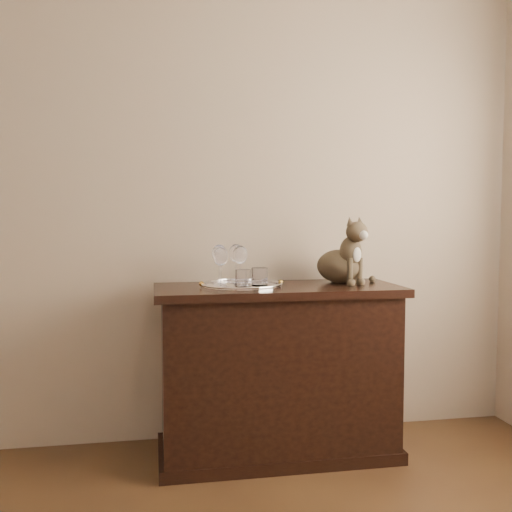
{
  "coord_description": "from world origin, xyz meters",
  "views": [
    {
      "loc": [
        0.0,
        -0.77,
        1.19
      ],
      "look_at": [
        0.49,
        1.95,
        1.0
      ],
      "focal_mm": 40.0,
      "sensor_mm": 36.0,
      "label": 1
    }
  ],
  "objects_px": {
    "sideboard": "(278,371)",
    "wine_glass_a": "(219,264)",
    "tray": "(242,286)",
    "wine_glass_d": "(240,265)",
    "tumbler_a": "(260,277)",
    "tumbler_b": "(243,278)",
    "tumbler_c": "(259,276)",
    "wine_glass_c": "(221,267)",
    "wine_glass_b": "(236,263)",
    "cat": "(340,250)"
  },
  "relations": [
    {
      "from": "cat",
      "to": "tumbler_c",
      "type": "bearing_deg",
      "value": 170.8
    },
    {
      "from": "wine_glass_c",
      "to": "sideboard",
      "type": "bearing_deg",
      "value": 6.26
    },
    {
      "from": "tumbler_a",
      "to": "tray",
      "type": "bearing_deg",
      "value": 145.36
    },
    {
      "from": "sideboard",
      "to": "tumbler_b",
      "type": "relative_size",
      "value": 14.4
    },
    {
      "from": "wine_glass_b",
      "to": "tumbler_b",
      "type": "bearing_deg",
      "value": -88.69
    },
    {
      "from": "sideboard",
      "to": "wine_glass_a",
      "type": "xyz_separation_m",
      "value": [
        -0.28,
        0.06,
        0.53
      ]
    },
    {
      "from": "sideboard",
      "to": "wine_glass_b",
      "type": "relative_size",
      "value": 6.19
    },
    {
      "from": "sideboard",
      "to": "tray",
      "type": "height_order",
      "value": "tray"
    },
    {
      "from": "wine_glass_d",
      "to": "tumbler_b",
      "type": "bearing_deg",
      "value": -91.51
    },
    {
      "from": "wine_glass_a",
      "to": "wine_glass_d",
      "type": "height_order",
      "value": "wine_glass_a"
    },
    {
      "from": "wine_glass_c",
      "to": "tray",
      "type": "bearing_deg",
      "value": 20.11
    },
    {
      "from": "tray",
      "to": "wine_glass_c",
      "type": "height_order",
      "value": "wine_glass_c"
    },
    {
      "from": "sideboard",
      "to": "cat",
      "type": "relative_size",
      "value": 3.53
    },
    {
      "from": "sideboard",
      "to": "tumbler_c",
      "type": "distance_m",
      "value": 0.48
    },
    {
      "from": "tray",
      "to": "wine_glass_d",
      "type": "xyz_separation_m",
      "value": [
        -0.0,
        0.03,
        0.1
      ]
    },
    {
      "from": "wine_glass_d",
      "to": "tumbler_b",
      "type": "xyz_separation_m",
      "value": [
        -0.0,
        -0.11,
        -0.05
      ]
    },
    {
      "from": "tumbler_a",
      "to": "cat",
      "type": "xyz_separation_m",
      "value": [
        0.45,
        0.14,
        0.12
      ]
    },
    {
      "from": "wine_glass_a",
      "to": "tumbler_a",
      "type": "height_order",
      "value": "wine_glass_a"
    },
    {
      "from": "wine_glass_b",
      "to": "tumbler_b",
      "type": "distance_m",
      "value": 0.21
    },
    {
      "from": "wine_glass_c",
      "to": "tumbler_a",
      "type": "height_order",
      "value": "wine_glass_c"
    },
    {
      "from": "cat",
      "to": "sideboard",
      "type": "bearing_deg",
      "value": 173.7
    },
    {
      "from": "sideboard",
      "to": "wine_glass_d",
      "type": "xyz_separation_m",
      "value": [
        -0.18,
        0.04,
        0.53
      ]
    },
    {
      "from": "wine_glass_a",
      "to": "wine_glass_b",
      "type": "bearing_deg",
      "value": 33.62
    },
    {
      "from": "tumbler_a",
      "to": "tumbler_c",
      "type": "xyz_separation_m",
      "value": [
        0.01,
        0.05,
        -0.0
      ]
    },
    {
      "from": "wine_glass_d",
      "to": "tumbler_a",
      "type": "relative_size",
      "value": 2.17
    },
    {
      "from": "wine_glass_c",
      "to": "tumbler_b",
      "type": "relative_size",
      "value": 2.26
    },
    {
      "from": "tray",
      "to": "wine_glass_d",
      "type": "distance_m",
      "value": 0.1
    },
    {
      "from": "wine_glass_d",
      "to": "tumbler_c",
      "type": "height_order",
      "value": "wine_glass_d"
    },
    {
      "from": "sideboard",
      "to": "wine_glass_c",
      "type": "bearing_deg",
      "value": -173.74
    },
    {
      "from": "sideboard",
      "to": "wine_glass_a",
      "type": "relative_size",
      "value": 6.14
    },
    {
      "from": "tumbler_a",
      "to": "wine_glass_b",
      "type": "bearing_deg",
      "value": 117.48
    },
    {
      "from": "tray",
      "to": "tumbler_a",
      "type": "height_order",
      "value": "tumbler_a"
    },
    {
      "from": "sideboard",
      "to": "tumbler_a",
      "type": "xyz_separation_m",
      "value": [
        -0.1,
        -0.05,
        0.48
      ]
    },
    {
      "from": "wine_glass_a",
      "to": "tumbler_b",
      "type": "height_order",
      "value": "wine_glass_a"
    },
    {
      "from": "wine_glass_c",
      "to": "wine_glass_d",
      "type": "distance_m",
      "value": 0.12
    },
    {
      "from": "wine_glass_c",
      "to": "tumbler_b",
      "type": "distance_m",
      "value": 0.12
    },
    {
      "from": "wine_glass_a",
      "to": "wine_glass_d",
      "type": "xyz_separation_m",
      "value": [
        0.1,
        -0.03,
        -0.0
      ]
    },
    {
      "from": "tumbler_a",
      "to": "tumbler_c",
      "type": "distance_m",
      "value": 0.05
    },
    {
      "from": "tumbler_a",
      "to": "sideboard",
      "type": "bearing_deg",
      "value": 25.25
    },
    {
      "from": "wine_glass_d",
      "to": "tumbler_a",
      "type": "xyz_separation_m",
      "value": [
        0.08,
        -0.08,
        -0.05
      ]
    },
    {
      "from": "wine_glass_d",
      "to": "tray",
      "type": "bearing_deg",
      "value": -84.9
    },
    {
      "from": "tumbler_c",
      "to": "wine_glass_b",
      "type": "bearing_deg",
      "value": 127.87
    },
    {
      "from": "tumbler_b",
      "to": "wine_glass_b",
      "type": "bearing_deg",
      "value": 91.31
    },
    {
      "from": "wine_glass_a",
      "to": "tumbler_a",
      "type": "distance_m",
      "value": 0.22
    },
    {
      "from": "sideboard",
      "to": "wine_glass_b",
      "type": "height_order",
      "value": "wine_glass_b"
    },
    {
      "from": "tumbler_a",
      "to": "wine_glass_a",
      "type": "bearing_deg",
      "value": 148.6
    },
    {
      "from": "sideboard",
      "to": "tumbler_a",
      "type": "relative_size",
      "value": 13.62
    },
    {
      "from": "tray",
      "to": "wine_glass_c",
      "type": "distance_m",
      "value": 0.15
    },
    {
      "from": "wine_glass_a",
      "to": "tumbler_c",
      "type": "bearing_deg",
      "value": -18.61
    },
    {
      "from": "tumbler_b",
      "to": "tumbler_c",
      "type": "distance_m",
      "value": 0.12
    }
  ]
}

